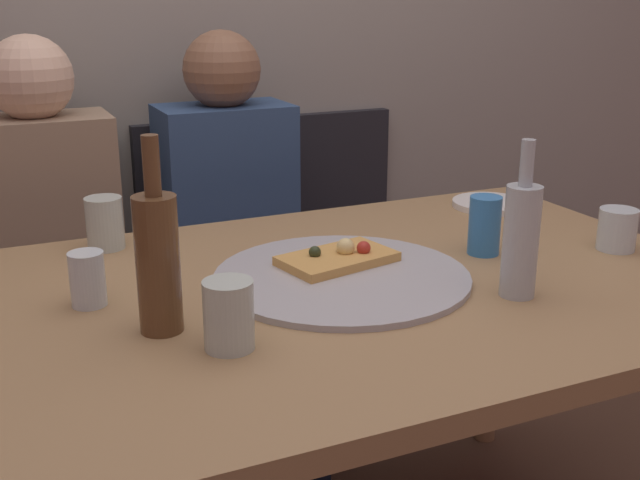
{
  "coord_description": "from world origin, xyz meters",
  "views": [
    {
      "loc": [
        -0.6,
        -1.23,
        1.27
      ],
      "look_at": [
        0.01,
        0.12,
        0.8
      ],
      "focal_mm": 44.16,
      "sensor_mm": 36.0,
      "label": 1
    }
  ],
  "objects_px": {
    "wine_glass": "(105,223)",
    "beer_bottle": "(521,238)",
    "soda_can": "(485,225)",
    "guest_in_beanie": "(238,230)",
    "dining_table": "(341,321)",
    "guest_in_sweater": "(52,253)",
    "pizza_slice_last": "(338,257)",
    "wine_bottle": "(158,259)",
    "chair_middle": "(223,257)",
    "pizza_tray": "(342,277)",
    "tumbler_near": "(229,315)",
    "plate_stack": "(490,204)",
    "tumbler_far": "(87,279)",
    "short_glass": "(617,229)",
    "chair_left": "(51,281)",
    "chair_right": "(340,241)"
  },
  "relations": [
    {
      "from": "pizza_tray",
      "to": "pizza_slice_last",
      "type": "relative_size",
      "value": 2.01
    },
    {
      "from": "soda_can",
      "to": "plate_stack",
      "type": "relative_size",
      "value": 0.65
    },
    {
      "from": "tumbler_far",
      "to": "wine_glass",
      "type": "distance_m",
      "value": 0.32
    },
    {
      "from": "tumbler_near",
      "to": "chair_middle",
      "type": "relative_size",
      "value": 0.12
    },
    {
      "from": "beer_bottle",
      "to": "plate_stack",
      "type": "relative_size",
      "value": 1.51
    },
    {
      "from": "short_glass",
      "to": "tumbler_near",
      "type": "bearing_deg",
      "value": -172.34
    },
    {
      "from": "beer_bottle",
      "to": "guest_in_beanie",
      "type": "xyz_separation_m",
      "value": [
        -0.22,
        0.92,
        -0.21
      ]
    },
    {
      "from": "beer_bottle",
      "to": "chair_right",
      "type": "height_order",
      "value": "beer_bottle"
    },
    {
      "from": "tumbler_near",
      "to": "chair_right",
      "type": "relative_size",
      "value": 0.12
    },
    {
      "from": "short_glass",
      "to": "guest_in_beanie",
      "type": "distance_m",
      "value": 0.99
    },
    {
      "from": "beer_bottle",
      "to": "guest_in_sweater",
      "type": "height_order",
      "value": "guest_in_sweater"
    },
    {
      "from": "pizza_slice_last",
      "to": "wine_bottle",
      "type": "xyz_separation_m",
      "value": [
        -0.39,
        -0.15,
        0.1
      ]
    },
    {
      "from": "plate_stack",
      "to": "guest_in_beanie",
      "type": "height_order",
      "value": "guest_in_beanie"
    },
    {
      "from": "pizza_slice_last",
      "to": "short_glass",
      "type": "xyz_separation_m",
      "value": [
        0.59,
        -0.13,
        0.02
      ]
    },
    {
      "from": "pizza_slice_last",
      "to": "guest_in_sweater",
      "type": "relative_size",
      "value": 0.21
    },
    {
      "from": "soda_can",
      "to": "pizza_slice_last",
      "type": "bearing_deg",
      "value": 172.56
    },
    {
      "from": "tumbler_near",
      "to": "guest_in_beanie",
      "type": "bearing_deg",
      "value": 70.75
    },
    {
      "from": "tumbler_far",
      "to": "wine_bottle",
      "type": "bearing_deg",
      "value": -60.29
    },
    {
      "from": "pizza_tray",
      "to": "tumbler_far",
      "type": "bearing_deg",
      "value": 171.21
    },
    {
      "from": "wine_glass",
      "to": "guest_in_beanie",
      "type": "relative_size",
      "value": 0.09
    },
    {
      "from": "tumbler_far",
      "to": "short_glass",
      "type": "relative_size",
      "value": 1.1
    },
    {
      "from": "pizza_slice_last",
      "to": "guest_in_sweater",
      "type": "height_order",
      "value": "guest_in_sweater"
    },
    {
      "from": "wine_glass",
      "to": "beer_bottle",
      "type": "bearing_deg",
      "value": -42.85
    },
    {
      "from": "tumbler_near",
      "to": "plate_stack",
      "type": "relative_size",
      "value": 0.58
    },
    {
      "from": "beer_bottle",
      "to": "soda_can",
      "type": "xyz_separation_m",
      "value": [
        0.08,
        0.22,
        -0.05
      ]
    },
    {
      "from": "soda_can",
      "to": "guest_in_sweater",
      "type": "relative_size",
      "value": 0.1
    },
    {
      "from": "pizza_slice_last",
      "to": "tumbler_far",
      "type": "height_order",
      "value": "tumbler_far"
    },
    {
      "from": "pizza_tray",
      "to": "wine_glass",
      "type": "distance_m",
      "value": 0.53
    },
    {
      "from": "tumbler_near",
      "to": "wine_glass",
      "type": "relative_size",
      "value": 0.99
    },
    {
      "from": "tumbler_far",
      "to": "chair_left",
      "type": "height_order",
      "value": "chair_left"
    },
    {
      "from": "beer_bottle",
      "to": "chair_right",
      "type": "distance_m",
      "value": 1.13
    },
    {
      "from": "soda_can",
      "to": "chair_middle",
      "type": "xyz_separation_m",
      "value": [
        -0.3,
        0.85,
        -0.29
      ]
    },
    {
      "from": "short_glass",
      "to": "chair_middle",
      "type": "bearing_deg",
      "value": 121.34
    },
    {
      "from": "short_glass",
      "to": "soda_can",
      "type": "bearing_deg",
      "value": 161.02
    },
    {
      "from": "wine_bottle",
      "to": "chair_middle",
      "type": "distance_m",
      "value": 1.09
    },
    {
      "from": "pizza_slice_last",
      "to": "pizza_tray",
      "type": "bearing_deg",
      "value": -109.75
    },
    {
      "from": "dining_table",
      "to": "guest_in_sweater",
      "type": "height_order",
      "value": "guest_in_sweater"
    },
    {
      "from": "beer_bottle",
      "to": "soda_can",
      "type": "height_order",
      "value": "beer_bottle"
    },
    {
      "from": "plate_stack",
      "to": "guest_in_beanie",
      "type": "xyz_separation_m",
      "value": [
        -0.54,
        0.4,
        -0.11
      ]
    },
    {
      "from": "wine_glass",
      "to": "chair_middle",
      "type": "bearing_deg",
      "value": 50.49
    },
    {
      "from": "short_glass",
      "to": "dining_table",
      "type": "bearing_deg",
      "value": 174.79
    },
    {
      "from": "wine_bottle",
      "to": "short_glass",
      "type": "bearing_deg",
      "value": 0.72
    },
    {
      "from": "chair_middle",
      "to": "soda_can",
      "type": "bearing_deg",
      "value": 109.64
    },
    {
      "from": "dining_table",
      "to": "guest_in_beanie",
      "type": "xyz_separation_m",
      "value": [
        0.04,
        0.74,
        -0.03
      ]
    },
    {
      "from": "short_glass",
      "to": "chair_right",
      "type": "distance_m",
      "value": 1.0
    },
    {
      "from": "short_glass",
      "to": "pizza_slice_last",
      "type": "bearing_deg",
      "value": 167.08
    },
    {
      "from": "wine_bottle",
      "to": "tumbler_near",
      "type": "height_order",
      "value": "wine_bottle"
    },
    {
      "from": "tumbler_near",
      "to": "short_glass",
      "type": "xyz_separation_m",
      "value": [
        0.89,
        0.12,
        -0.01
      ]
    },
    {
      "from": "pizza_tray",
      "to": "chair_left",
      "type": "relative_size",
      "value": 0.54
    },
    {
      "from": "pizza_slice_last",
      "to": "wine_glass",
      "type": "height_order",
      "value": "wine_glass"
    }
  ]
}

